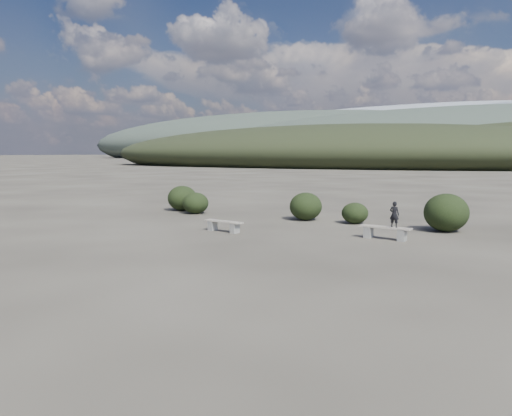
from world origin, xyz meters
The scene contains 10 objects.
ground centered at (0.00, 0.00, 0.00)m, with size 1200.00×1200.00×0.00m, color #322D26.
bench_left centered at (-2.25, 4.84, 0.24)m, with size 1.63×0.63×0.40m.
bench_right centered at (3.33, 5.84, 0.26)m, with size 1.74×0.57×0.43m.
seated_person centered at (3.62, 5.81, 0.85)m, with size 0.31×0.20×0.85m, color black.
shrub_a centered at (-6.17, 8.98, 0.50)m, with size 1.22×1.22×1.00m, color black.
shrub_b centered at (-0.71, 9.14, 0.59)m, with size 1.38×1.38×1.18m, color black.
shrub_c centered at (1.44, 9.04, 0.43)m, with size 1.07×1.07×0.85m, color black.
shrub_d centered at (4.95, 8.51, 0.69)m, with size 1.58×1.58×1.39m, color black.
shrub_f centered at (-7.46, 9.77, 0.62)m, with size 1.45×1.45×1.23m, color black.
mountain_ridges centered at (-7.48, 339.06, 10.84)m, with size 500.00×400.00×56.00m.
Camera 1 is at (6.74, -10.62, 2.84)m, focal length 35.00 mm.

